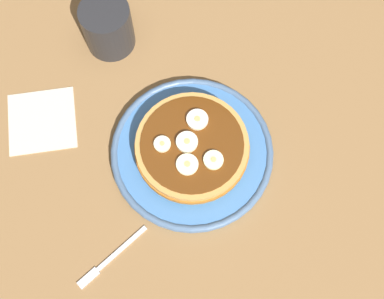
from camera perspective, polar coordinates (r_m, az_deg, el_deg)
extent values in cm
cube|color=olive|center=(83.08, 0.00, -0.92)|extent=(140.00, 140.00, 3.00)
cylinder|color=#3F72B2|center=(80.86, 0.00, -0.39)|extent=(25.50, 25.50, 1.68)
torus|color=#496588|center=(80.31, 0.00, -0.25)|extent=(25.91, 25.91, 1.17)
cylinder|color=tan|center=(79.45, 0.02, -0.29)|extent=(17.13, 17.13, 1.08)
cylinder|color=#AD6321|center=(78.58, -0.31, 0.28)|extent=(17.90, 17.90, 1.08)
cylinder|color=#CB9247|center=(77.67, -0.02, 0.76)|extent=(17.51, 17.51, 1.08)
cylinder|color=#592B0A|center=(76.94, 0.00, 0.64)|extent=(15.92, 15.92, 0.16)
cylinder|color=#F0EAC3|center=(76.71, -0.57, 0.87)|extent=(3.35, 3.35, 0.82)
cylinder|color=tan|center=(76.29, -0.57, 0.98)|extent=(0.94, 0.94, 0.08)
cylinder|color=#F1E8B5|center=(76.79, -3.37, 0.60)|extent=(2.61, 2.61, 0.67)
cylinder|color=tan|center=(76.44, -3.39, 0.69)|extent=(0.73, 0.73, 0.08)
cylinder|color=#F0F2B4|center=(75.88, 2.42, -1.21)|extent=(3.05, 3.05, 0.66)
cylinder|color=tan|center=(75.53, 2.43, -1.12)|extent=(0.85, 0.85, 0.08)
cylinder|color=#F1EEBA|center=(75.59, -0.30, -1.76)|extent=(3.37, 3.37, 0.64)
cylinder|color=tan|center=(75.25, -0.30, -1.67)|extent=(0.94, 0.94, 0.08)
cylinder|color=#F9E8C5|center=(78.07, 0.86, 3.32)|extent=(3.39, 3.39, 0.76)
cylinder|color=tan|center=(77.68, 0.87, 3.44)|extent=(0.95, 0.95, 0.08)
cylinder|color=#262628|center=(88.14, -9.47, 13.46)|extent=(8.39, 8.39, 8.88)
cylinder|color=black|center=(85.24, -9.86, 14.76)|extent=(7.13, 7.13, 0.53)
torus|color=#262628|center=(90.41, -8.73, 15.78)|extent=(6.48, 1.51, 6.48)
cube|color=beige|center=(87.22, -16.54, 3.14)|extent=(14.15, 14.15, 0.30)
cube|color=silver|center=(78.53, -7.89, -10.94)|extent=(8.14, 6.09, 0.50)
cube|color=silver|center=(78.79, -11.61, -13.99)|extent=(3.58, 3.06, 0.50)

